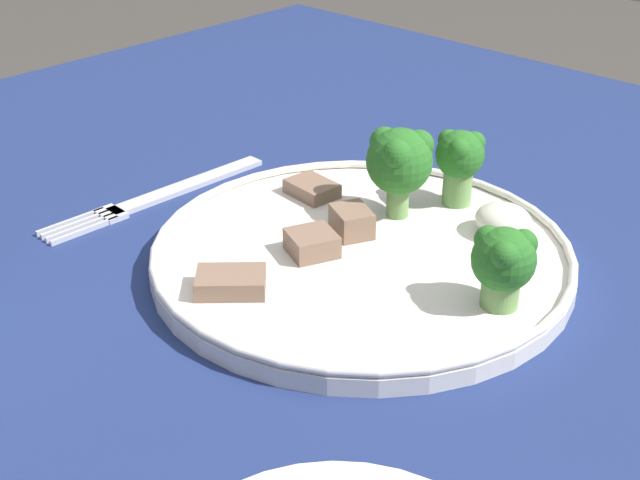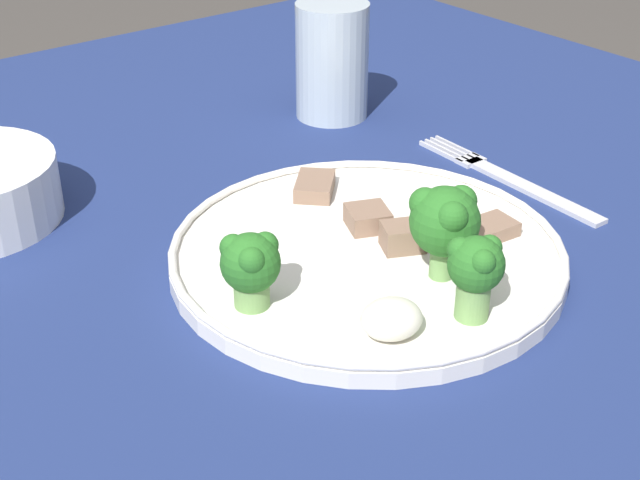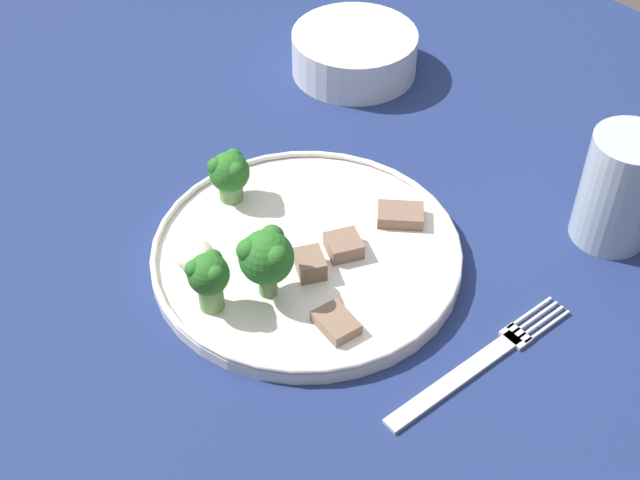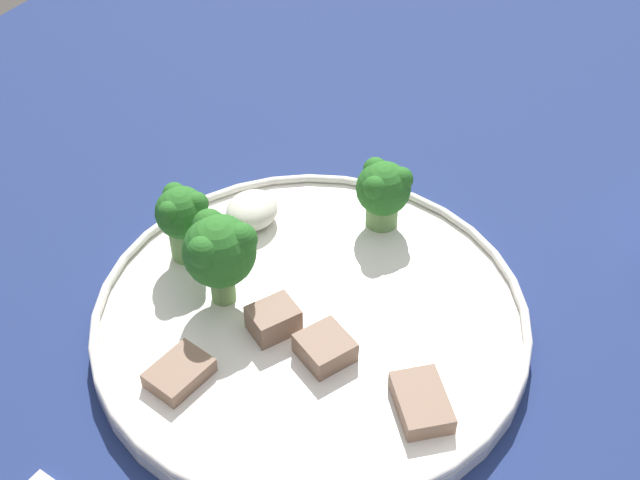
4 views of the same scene
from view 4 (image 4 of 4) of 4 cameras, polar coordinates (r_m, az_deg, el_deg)
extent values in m
cube|color=navy|center=(0.62, 7.21, -5.73)|extent=(1.21, 1.11, 0.03)
cylinder|color=brown|center=(1.41, -1.85, 6.19)|extent=(0.06, 0.06, 0.74)
cylinder|color=white|center=(0.59, -0.59, -5.33)|extent=(0.29, 0.29, 0.01)
torus|color=white|center=(0.58, -0.60, -4.74)|extent=(0.29, 0.29, 0.01)
cylinder|color=#709E56|center=(0.62, -8.59, -0.05)|extent=(0.02, 0.02, 0.03)
sphere|color=#286B23|center=(0.61, -8.84, 1.75)|extent=(0.04, 0.04, 0.04)
sphere|color=#286B23|center=(0.60, -9.59, 1.75)|extent=(0.02, 0.02, 0.02)
sphere|color=#286B23|center=(0.60, -7.90, 2.31)|extent=(0.02, 0.02, 0.02)
sphere|color=#286B23|center=(0.61, -9.30, 2.92)|extent=(0.02, 0.02, 0.02)
cylinder|color=#709E56|center=(0.59, -6.24, -2.81)|extent=(0.02, 0.02, 0.03)
sphere|color=#286B23|center=(0.57, -6.46, -0.71)|extent=(0.05, 0.05, 0.05)
sphere|color=#286B23|center=(0.55, -7.45, -0.77)|extent=(0.02, 0.02, 0.02)
sphere|color=#286B23|center=(0.56, -5.09, 0.04)|extent=(0.02, 0.02, 0.02)
sphere|color=#286B23|center=(0.57, -7.11, 0.95)|extent=(0.02, 0.02, 0.02)
cylinder|color=#709E56|center=(0.65, 3.97, 1.75)|extent=(0.02, 0.02, 0.02)
sphere|color=#286B23|center=(0.63, 4.07, 3.31)|extent=(0.04, 0.04, 0.04)
sphere|color=#286B23|center=(0.62, 3.57, 3.35)|extent=(0.02, 0.02, 0.02)
sphere|color=#286B23|center=(0.63, 5.19, 3.90)|extent=(0.02, 0.02, 0.02)
sphere|color=#286B23|center=(0.63, 3.56, 4.53)|extent=(0.02, 0.02, 0.02)
cube|color=#846651|center=(0.57, -3.00, -5.10)|extent=(0.04, 0.03, 0.02)
cube|color=#846651|center=(0.54, 6.51, -10.28)|extent=(0.05, 0.05, 0.01)
cube|color=#846651|center=(0.55, -9.00, -8.40)|extent=(0.04, 0.03, 0.01)
cube|color=#846651|center=(0.56, 0.33, -6.91)|extent=(0.04, 0.04, 0.02)
ellipsoid|color=silver|center=(0.65, -4.38, 1.91)|extent=(0.04, 0.04, 0.02)
camera|label=1|loc=(0.71, 50.07, 17.68)|focal=50.00mm
camera|label=2|loc=(0.94, -11.81, 36.01)|focal=50.00mm
camera|label=3|loc=(0.62, -83.93, 23.89)|focal=50.00mm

